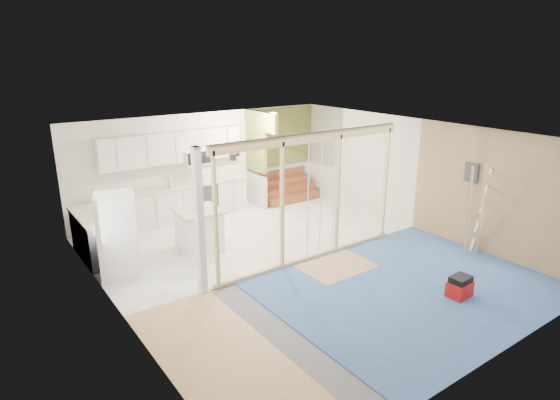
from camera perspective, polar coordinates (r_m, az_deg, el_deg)
room at (r=8.98m, az=2.33°, el=-0.14°), size 7.01×8.01×2.61m
floor_overlays at (r=9.54m, az=2.35°, el=-7.38°), size 7.00×8.00×0.03m
stud_frame at (r=8.74m, az=0.94°, el=1.46°), size 4.66×0.14×2.60m
base_cabinets at (r=11.33m, az=-14.82°, el=-1.40°), size 4.45×2.24×0.93m
upper_cabinets at (r=11.67m, az=-12.62°, el=6.19°), size 3.60×0.41×0.85m
green_partition at (r=13.09m, az=-0.41°, el=3.89°), size 2.25×1.51×2.60m
pot_rack at (r=10.17m, az=-5.57°, el=5.93°), size 0.52×0.52×0.72m
sheathing_panel at (r=10.32m, az=25.00°, el=0.53°), size 0.02×4.00×2.60m
electrical_panel at (r=10.48m, az=22.30°, el=3.10°), size 0.04×0.30×0.40m
ceiling_light at (r=11.90m, az=-1.16°, el=10.34°), size 0.32×0.32×0.08m
fridge at (r=9.13m, az=-19.09°, el=-4.11°), size 0.88×0.85×1.61m
island at (r=10.07m, az=-9.82°, el=-3.59°), size 0.97×0.97×0.89m
bowl at (r=10.00m, az=-9.99°, el=-0.87°), size 0.26×0.26×0.06m
soap_bottle_a at (r=11.51m, az=-13.26°, el=2.25°), size 0.16×0.16×0.32m
soap_bottle_b at (r=12.31m, az=-5.38°, el=3.29°), size 0.09×0.09×0.17m
toolbox at (r=8.71m, az=21.06°, el=-9.89°), size 0.42×0.33×0.39m
ladder at (r=10.14m, az=22.84°, el=-1.16°), size 1.04×0.24×1.98m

